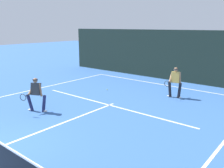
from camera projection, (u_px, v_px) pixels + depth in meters
court_line_baseline_far at (163, 85)px, 15.74m from camera, size 10.75×0.10×0.01m
court_line_service at (109, 105)px, 11.70m from camera, size 8.76×0.10×0.01m
court_line_centre at (62, 123)px, 9.51m from camera, size 0.10×6.40×0.01m
player_near at (36, 93)px, 10.65m from camera, size 0.93×0.99×1.53m
player_far at (175, 81)px, 12.72m from camera, size 0.77×0.91×1.63m
tennis_ball at (107, 90)px, 14.41m from camera, size 0.07×0.07×0.07m
back_fence_windscreen at (175, 56)px, 16.57m from camera, size 19.04×0.12×3.46m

